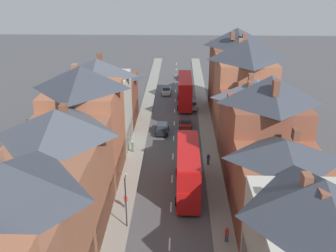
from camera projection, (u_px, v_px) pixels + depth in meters
The scene contains 18 objects.
pavement_left at pixel (141, 132), 60.40m from camera, with size 2.20×104.00×0.14m, color gray.
pavement_right at pixel (207, 133), 60.13m from camera, with size 2.20×104.00×0.14m, color gray.
centre_line_dashes at pixel (174, 138), 58.44m from camera, with size 0.14×97.80×0.01m.
terrace_row_left at pixel (64, 164), 37.40m from camera, with size 8.00×59.05×14.19m.
terrace_row_right at pixel (263, 135), 44.07m from camera, with size 8.00×64.77×14.47m.
double_decker_bus_lead at pixel (188, 169), 43.80m from camera, with size 2.74×10.80×5.30m.
double_decker_bus_mid_street at pixel (185, 90), 71.41m from camera, with size 2.74×10.80×5.30m.
car_near_blue at pixel (162, 128), 60.03m from camera, with size 1.90×4.24×1.59m.
car_near_silver at pixel (166, 90), 78.45m from camera, with size 1.90×4.26×1.60m.
car_parked_left_a at pixel (186, 138), 56.52m from camera, with size 1.90×4.43×1.70m.
car_parked_right_a at pixel (184, 76), 88.60m from camera, with size 1.90×4.38×1.71m.
car_parked_left_b at pixel (185, 122), 62.25m from camera, with size 1.90×4.29×1.58m.
car_mid_white at pixel (192, 104), 70.42m from camera, with size 1.90×4.34×1.58m.
pedestrian_mid_left at pixel (227, 233), 36.03m from camera, with size 0.36×0.22×1.61m.
pedestrian_mid_right at pixel (126, 200), 41.09m from camera, with size 0.36×0.22×1.61m.
pedestrian_far_left at pixel (208, 158), 50.09m from camera, with size 0.36×0.22×1.61m.
pedestrian_far_right at pixel (132, 146), 53.59m from camera, with size 0.36×0.22×1.61m.
street_lamp at pixel (126, 198), 37.48m from camera, with size 0.20×1.12×5.50m.
Camera 1 is at (0.71, -17.41, 23.81)m, focal length 42.00 mm.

